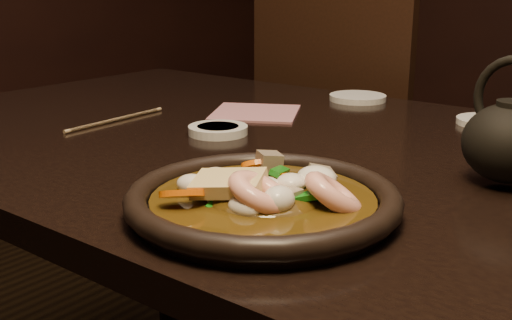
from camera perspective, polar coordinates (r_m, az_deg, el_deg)
The scene contains 10 objects.
table at distance 1.03m, azimuth 4.15°, elevation -2.80°, with size 1.60×0.90×0.75m.
chair at distance 1.80m, azimuth 8.34°, elevation 0.70°, with size 0.48×0.48×0.98m.
plate at distance 0.71m, azimuth 0.62°, elevation -3.67°, with size 0.31×0.31×0.03m.
stirfry at distance 0.71m, azimuth 0.74°, elevation -3.11°, with size 0.24×0.21×0.06m.
soy_dish at distance 1.08m, azimuth -3.40°, elevation 2.68°, with size 0.10×0.10×0.01m, color white.
saucer_left at distance 1.38m, azimuth 9.03°, elevation 5.50°, with size 0.12×0.12×0.01m, color white.
saucer_right at distance 1.22m, azimuth 19.87°, elevation 3.25°, with size 0.11×0.11×0.01m, color white.
chopsticks at distance 1.20m, azimuth -12.34°, elevation 3.53°, with size 0.02×0.23×0.01m.
napkin at distance 1.23m, azimuth -0.05°, elevation 4.23°, with size 0.16×0.16×0.00m, color #B36E76.
teapot at distance 0.86m, azimuth 21.74°, elevation 1.78°, with size 0.15×0.12×0.16m.
Camera 1 is at (0.55, -0.81, 1.01)m, focal length 45.00 mm.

